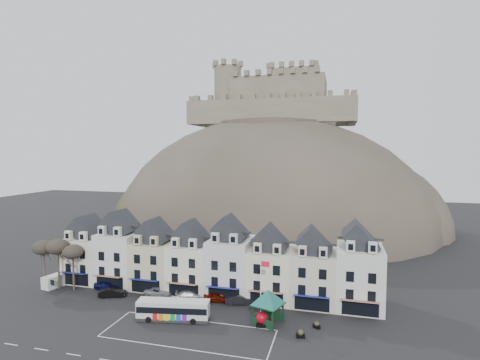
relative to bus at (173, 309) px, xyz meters
name	(u,v)px	position (x,y,z in m)	size (l,w,h in m)	color
ground	(171,336)	(1.58, -4.29, -1.58)	(300.00, 300.00, 0.00)	black
coach_bay_markings	(189,333)	(3.58, -3.04, -1.58)	(22.00, 7.50, 0.01)	silver
townhouse_terrace	(212,261)	(1.73, 11.68, 3.72)	(54.40, 9.35, 11.80)	white
castle_hill	(273,229)	(2.84, 64.66, -1.47)	(100.00, 76.00, 68.00)	#3B372D
castle	(275,99)	(2.09, 71.64, 38.62)	(50.20, 22.20, 22.00)	#68604F
tree_left_far	(43,248)	(-27.42, 6.21, 5.32)	(3.61, 3.61, 8.24)	#3D3327
tree_left_mid	(58,247)	(-24.42, 6.21, 5.67)	(3.78, 3.78, 8.64)	#3D3327
tree_left_near	(73,252)	(-21.42, 6.21, 4.98)	(3.43, 3.43, 7.84)	#3D3327
bus	(173,309)	(0.00, 0.00, 0.00)	(10.35, 4.07, 2.85)	#262628
bus_shelter	(268,297)	(13.02, 2.45, 2.11)	(7.10, 7.10, 4.75)	black
red_buoy	(262,319)	(12.35, 1.38, -0.56)	(1.60, 1.60, 1.98)	black
flagpole	(261,286)	(12.00, 2.76, 3.47)	(1.28, 0.13, 8.85)	silver
white_van	(56,280)	(-25.61, 6.91, -0.53)	(2.93, 4.88, 2.08)	white
planter_west	(301,334)	(17.76, -0.44, -1.06)	(1.16, 0.77, 1.06)	black
planter_east	(317,325)	(19.58, 2.71, -1.13)	(1.04, 0.80, 0.93)	black
car_navy	(107,285)	(-15.93, 7.71, -0.79)	(1.86, 4.62, 1.57)	#0E0E46
car_black	(113,292)	(-13.22, 5.21, -0.86)	(1.52, 4.35, 1.43)	black
car_silver	(159,291)	(-6.26, 7.71, -0.93)	(2.15, 4.59, 1.30)	#A2A4A9
car_white	(190,295)	(-0.62, 7.52, -0.91)	(1.86, 4.59, 1.33)	silver
car_maroon	(218,297)	(4.00, 7.71, -0.81)	(1.81, 4.49, 1.53)	#530E04
car_charcoal	(240,299)	(7.58, 7.71, -0.83)	(1.57, 4.50, 1.48)	black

